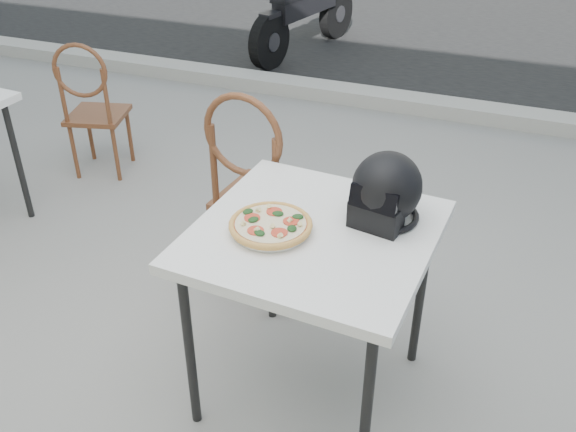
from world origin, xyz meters
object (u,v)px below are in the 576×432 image
(pizza, at_px, (271,224))
(helmet, at_px, (386,192))
(cafe_table_main, at_px, (314,247))
(cafe_chair_main, at_px, (255,181))
(motorcycle, at_px, (305,14))
(plate, at_px, (271,229))
(cafe_chair_side, at_px, (91,102))

(pizza, relative_size, helmet, 1.22)
(cafe_table_main, relative_size, cafe_chair_main, 0.84)
(cafe_chair_main, bearing_deg, helmet, 154.68)
(cafe_table_main, xyz_separation_m, helmet, (0.22, 0.17, 0.20))
(cafe_table_main, relative_size, motorcycle, 0.52)
(cafe_table_main, xyz_separation_m, plate, (-0.15, -0.06, 0.08))
(pizza, xyz_separation_m, cafe_chair_main, (-0.37, 0.69, -0.24))
(cafe_table_main, height_order, plate, plate)
(plate, relative_size, pizza, 0.77)
(plate, distance_m, motorcycle, 4.75)
(plate, bearing_deg, pizza, 90.27)
(pizza, xyz_separation_m, motorcycle, (-1.48, 4.49, -0.47))
(cafe_table_main, distance_m, motorcycle, 4.73)
(cafe_chair_main, xyz_separation_m, motorcycle, (-1.11, 3.80, -0.22))
(cafe_table_main, relative_size, helmet, 2.90)
(motorcycle, bearing_deg, cafe_chair_side, -83.90)
(cafe_chair_main, height_order, cafe_chair_side, cafe_chair_main)
(cafe_table_main, height_order, cafe_chair_side, cafe_chair_side)
(plate, distance_m, helmet, 0.45)
(pizza, bearing_deg, cafe_chair_side, 143.05)
(plate, height_order, pizza, pizza)
(cafe_chair_side, bearing_deg, plate, 128.08)
(motorcycle, bearing_deg, cafe_chair_main, -60.25)
(helmet, height_order, motorcycle, helmet)
(helmet, height_order, cafe_chair_side, helmet)
(cafe_chair_side, bearing_deg, cafe_chair_main, 139.31)
(helmet, bearing_deg, cafe_chair_main, 159.12)
(plate, xyz_separation_m, cafe_chair_main, (-0.37, 0.69, -0.22))
(pizza, height_order, cafe_chair_side, cafe_chair_side)
(cafe_chair_side, distance_m, motorcycle, 3.10)
(helmet, distance_m, cafe_chair_main, 0.93)
(cafe_table_main, xyz_separation_m, motorcycle, (-1.63, 4.42, -0.36))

